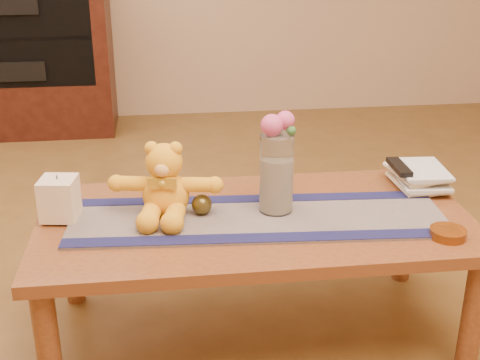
{
  "coord_description": "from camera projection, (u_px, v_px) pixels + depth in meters",
  "views": [
    {
      "loc": [
        -0.29,
        -1.86,
        1.35
      ],
      "look_at": [
        -0.05,
        0.0,
        0.58
      ],
      "focal_mm": 48.02,
      "sensor_mm": 36.0,
      "label": 1
    }
  ],
  "objects": [
    {
      "name": "book_lower",
      "position": [
        398.0,
        181.0,
        2.28
      ],
      "size": [
        0.19,
        0.24,
        0.02
      ],
      "primitive_type": "imported",
      "rotation": [
        0.0,
        0.0,
        -0.11
      ],
      "color": "#F9EAC1",
      "rests_on": "book_bottom"
    },
    {
      "name": "potpourri_fill",
      "position": [
        276.0,
        184.0,
        2.07
      ],
      "size": [
        0.09,
        0.09,
        0.18
      ],
      "primitive_type": "cylinder",
      "color": "beige",
      "rests_on": "glass_vase"
    },
    {
      "name": "tv_remote",
      "position": [
        399.0,
        167.0,
        2.26
      ],
      "size": [
        0.05,
        0.16,
        0.02
      ],
      "primitive_type": "cube",
      "rotation": [
        0.0,
        0.0,
        -0.02
      ],
      "color": "black",
      "rests_on": "book_top"
    },
    {
      "name": "pillar_candle",
      "position": [
        59.0,
        198.0,
        2.03
      ],
      "size": [
        0.13,
        0.13,
        0.13
      ],
      "primitive_type": "cube",
      "rotation": [
        0.0,
        0.0,
        -0.15
      ],
      "color": "beige",
      "rests_on": "persian_runner"
    },
    {
      "name": "table_leg_bl",
      "position": [
        72.0,
        252.0,
        2.36
      ],
      "size": [
        0.07,
        0.07,
        0.41
      ],
      "primitive_type": "cylinder",
      "color": "#603016",
      "rests_on": "floor"
    },
    {
      "name": "candle_wick",
      "position": [
        57.0,
        177.0,
        2.0
      ],
      "size": [
        0.0,
        0.0,
        0.01
      ],
      "primitive_type": "cylinder",
      "rotation": [
        0.0,
        0.0,
        -0.15
      ],
      "color": "black",
      "rests_on": "pillar_candle"
    },
    {
      "name": "media_cabinet",
      "position": [
        17.0,
        50.0,
        4.18
      ],
      "size": [
        1.2,
        0.5,
        1.1
      ],
      "primitive_type": "cube",
      "color": "black",
      "rests_on": "floor"
    },
    {
      "name": "coffee_table_top",
      "position": [
        255.0,
        222.0,
        2.09
      ],
      "size": [
        1.4,
        0.7,
        0.04
      ],
      "primitive_type": "cube",
      "color": "#603016",
      "rests_on": "floor"
    },
    {
      "name": "persian_runner",
      "position": [
        258.0,
        218.0,
        2.06
      ],
      "size": [
        1.22,
        0.43,
        0.01
      ],
      "primitive_type": "cube",
      "rotation": [
        0.0,
        0.0,
        -0.07
      ],
      "color": "#19163F",
      "rests_on": "coffee_table_top"
    },
    {
      "name": "teddy_bear",
      "position": [
        165.0,
        180.0,
        2.04
      ],
      "size": [
        0.39,
        0.34,
        0.23
      ],
      "primitive_type": null,
      "rotation": [
        0.0,
        0.0,
        -0.17
      ],
      "color": "#F6AA1F",
      "rests_on": "persian_runner"
    },
    {
      "name": "amber_dish",
      "position": [
        448.0,
        233.0,
        1.94
      ],
      "size": [
        0.14,
        0.14,
        0.03
      ],
      "primitive_type": "cylinder",
      "rotation": [
        0.0,
        0.0,
        -0.32
      ],
      "color": "#BF5914",
      "rests_on": "coffee_table_top"
    },
    {
      "name": "runner_border_far",
      "position": [
        255.0,
        198.0,
        2.19
      ],
      "size": [
        1.2,
        0.14,
        0.0
      ],
      "primitive_type": "cube",
      "rotation": [
        0.0,
        0.0,
        -0.07
      ],
      "color": "#161743",
      "rests_on": "persian_runner"
    },
    {
      "name": "book_upper",
      "position": [
        395.0,
        175.0,
        2.28
      ],
      "size": [
        0.18,
        0.24,
        0.02
      ],
      "primitive_type": "imported",
      "rotation": [
        0.0,
        0.0,
        0.08
      ],
      "color": "#F9EAC1",
      "rests_on": "book_lower"
    },
    {
      "name": "rose_left",
      "position": [
        272.0,
        125.0,
        1.98
      ],
      "size": [
        0.07,
        0.07,
        0.07
      ],
      "primitive_type": "sphere",
      "color": "#CF497D",
      "rests_on": "glass_vase"
    },
    {
      "name": "stereo_lower",
      "position": [
        15.0,
        67.0,
        4.09
      ],
      "size": [
        0.42,
        0.28,
        0.12
      ],
      "primitive_type": "cube",
      "color": "black",
      "rests_on": "media_cabinet"
    },
    {
      "name": "bronze_ball",
      "position": [
        202.0,
        204.0,
        2.07
      ],
      "size": [
        0.07,
        0.07,
        0.07
      ],
      "primitive_type": "sphere",
      "rotation": [
        0.0,
        0.0,
        0.12
      ],
      "color": "#473D17",
      "rests_on": "persian_runner"
    },
    {
      "name": "stereo_upper",
      "position": [
        6.0,
        4.0,
        3.94
      ],
      "size": [
        0.42,
        0.28,
        0.1
      ],
      "primitive_type": "cube",
      "color": "black",
      "rests_on": "media_cabinet"
    },
    {
      "name": "floor",
      "position": [
        254.0,
        332.0,
        2.25
      ],
      "size": [
        5.5,
        5.5,
        0.0
      ],
      "primitive_type": "plane",
      "color": "brown",
      "rests_on": "ground"
    },
    {
      "name": "leaf_sprig",
      "position": [
        291.0,
        131.0,
        1.99
      ],
      "size": [
        0.03,
        0.03,
        0.03
      ],
      "primitive_type": "sphere",
      "color": "#33662D",
      "rests_on": "glass_vase"
    },
    {
      "name": "table_leg_br",
      "position": [
        405.0,
        232.0,
        2.51
      ],
      "size": [
        0.07,
        0.07,
        0.41
      ],
      "primitive_type": "cylinder",
      "color": "#603016",
      "rests_on": "floor"
    },
    {
      "name": "cabinet_cavity",
      "position": [
        7.0,
        39.0,
        3.92
      ],
      "size": [
        1.02,
        0.03,
        0.61
      ],
      "primitive_type": "cube",
      "color": "black",
      "rests_on": "media_cabinet"
    },
    {
      "name": "runner_border_near",
      "position": [
        263.0,
        238.0,
        1.92
      ],
      "size": [
        1.2,
        0.14,
        0.0
      ],
      "primitive_type": "cube",
      "rotation": [
        0.0,
        0.0,
        -0.07
      ],
      "color": "#161743",
      "rests_on": "persian_runner"
    },
    {
      "name": "table_leg_fr",
      "position": [
        473.0,
        317.0,
        1.98
      ],
      "size": [
        0.07,
        0.07,
        0.41
      ],
      "primitive_type": "cylinder",
      "color": "#603016",
      "rests_on": "floor"
    },
    {
      "name": "table_leg_fl",
      "position": [
        48.0,
        349.0,
        1.83
      ],
      "size": [
        0.07,
        0.07,
        0.41
      ],
      "primitive_type": "cylinder",
      "color": "#603016",
      "rests_on": "floor"
    },
    {
      "name": "glass_vase",
      "position": [
        276.0,
        173.0,
        2.06
      ],
      "size": [
        0.11,
        0.11,
        0.26
      ],
      "primitive_type": "cylinder",
      "color": "silver",
      "rests_on": "persian_runner"
    },
    {
      "name": "blue_flower_back",
      "position": [
        279.0,
        123.0,
        2.03
      ],
      "size": [
        0.04,
        0.04,
        0.04
      ],
      "primitive_type": "sphere",
      "color": "#4B5CA4",
      "rests_on": "glass_vase"
    },
    {
      "name": "blue_flower_side",
      "position": [
        267.0,
        127.0,
        2.01
      ],
      "size": [
        0.04,
        0.04,
        0.04
      ],
      "primitive_type": "sphere",
      "color": "#4B5CA4",
      "rests_on": "glass_vase"
    },
    {
      "name": "rose_right",
      "position": [
        285.0,
        120.0,
        2.0
      ],
      "size": [
        0.06,
        0.06,
        0.06
      ],
      "primitive_type": "sphere",
      "color": "#CF497D",
      "rests_on": "glass_vase"
    },
    {
      "name": "book_top",
      "position": [
        399.0,
        171.0,
        2.27
      ],
      "size": [
        0.18,
        0.24,
        0.02
      ],
      "primitive_type": "imported",
      "rotation": [
        0.0,
        0.0,
        -0.07
      ],
      "color": "#F9EAC1",
      "rests_on": "book_upper"
    },
    {
      "name": "book_bottom",
      "position": [
        396.0,
        185.0,
        2.29
      ],
      "size": [
        0.17,
        0.23,
        0.02
      ],
      "primitive_type": "imported",
      "rotation": [
        0.0,
        0.0,
        0.03
      ],
      "color": "#F9EAC1",
      "rests_on": "coffee_table_top"
    },
    {
      "name": "cabinet_shelf",
      "position": [
        10.0,
        37.0,
        4.0
      ],
      "size": [
        1.02,
        0.2,
        0.02
      ],
      "primitive_type": "cube",
      "color": "black",
      "rests_on": "media_cabinet"
    }
  ]
}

